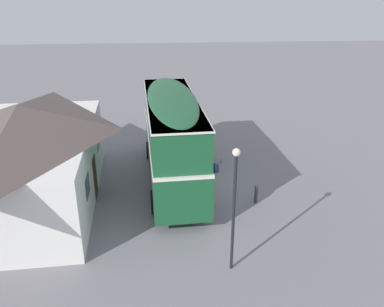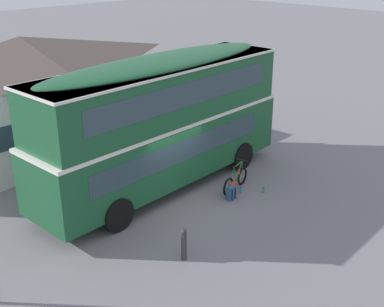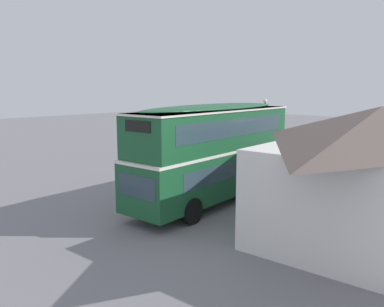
% 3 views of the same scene
% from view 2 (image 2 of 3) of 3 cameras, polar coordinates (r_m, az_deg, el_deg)
% --- Properties ---
extents(ground_plane, '(120.00, 120.00, 0.00)m').
position_cam_2_polar(ground_plane, '(17.28, -1.65, -5.62)').
color(ground_plane, slate).
extents(double_decker_bus, '(10.38, 3.03, 4.79)m').
position_cam_2_polar(double_decker_bus, '(17.48, -3.40, 4.11)').
color(double_decker_bus, black).
rests_on(double_decker_bus, ground).
extents(touring_bicycle, '(1.72, 0.69, 1.03)m').
position_cam_2_polar(touring_bicycle, '(17.98, 4.98, -3.20)').
color(touring_bicycle, black).
rests_on(touring_bicycle, ground).
extents(backpack_on_ground, '(0.34, 0.29, 0.55)m').
position_cam_2_polar(backpack_on_ground, '(17.38, 4.51, -4.47)').
color(backpack_on_ground, '#2D4C7A').
rests_on(backpack_on_ground, ground).
extents(water_bottle_green_metal, '(0.08, 0.08, 0.22)m').
position_cam_2_polar(water_bottle_green_metal, '(18.07, 8.22, -4.18)').
color(water_bottle_green_metal, green).
rests_on(water_bottle_green_metal, ground).
extents(water_bottle_blue_sports, '(0.07, 0.07, 0.23)m').
position_cam_2_polar(water_bottle_blue_sports, '(17.97, 5.65, -4.19)').
color(water_bottle_blue_sports, '#338CBF').
rests_on(water_bottle_blue_sports, ground).
extents(pub_building, '(11.56, 7.10, 4.85)m').
position_cam_2_polar(pub_building, '(22.37, -18.54, 6.61)').
color(pub_building, silver).
rests_on(pub_building, ground).
extents(kerb_bollard, '(0.16, 0.16, 0.97)m').
position_cam_2_polar(kerb_bollard, '(14.09, -0.94, -10.34)').
color(kerb_bollard, '#333338').
rests_on(kerb_bollard, ground).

